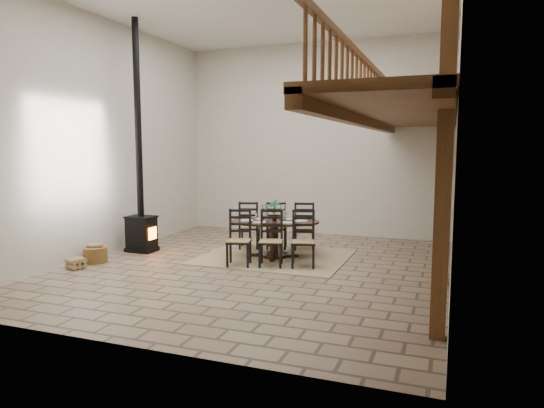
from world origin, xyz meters
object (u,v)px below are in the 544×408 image
at_px(dining_table, 274,238).
at_px(wood_stove, 141,200).
at_px(log_basket, 95,254).
at_px(log_stack, 76,263).

relative_size(dining_table, wood_stove, 0.49).
distance_m(log_basket, log_stack, 0.55).
bearing_deg(log_stack, log_basket, 91.01).
relative_size(dining_table, log_basket, 5.31).
xyz_separation_m(dining_table, log_basket, (-3.19, -1.67, -0.24)).
bearing_deg(wood_stove, log_stack, -96.65).
height_order(wood_stove, log_stack, wood_stove).
bearing_deg(log_basket, log_stack, -88.99).
bearing_deg(log_basket, dining_table, 27.61).
relative_size(dining_table, log_stack, 6.38).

